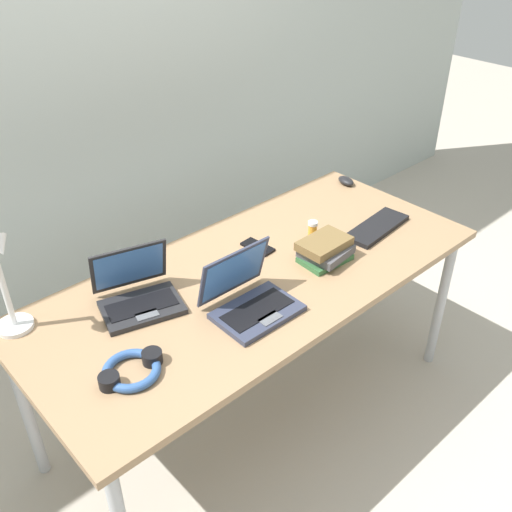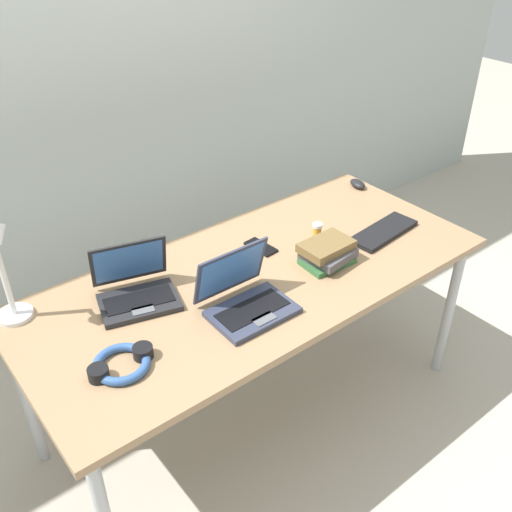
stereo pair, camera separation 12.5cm
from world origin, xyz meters
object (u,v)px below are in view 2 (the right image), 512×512
external_keyboard (383,232)px  cell_phone (261,247)px  laptop_front_left (246,299)px  laptop_center (136,289)px  desk_lamp (5,274)px  computer_mouse (358,184)px  pill_bottle (317,232)px  book_stack (327,252)px  headphones (121,363)px

external_keyboard → cell_phone: (-0.47, 0.23, -0.01)m
laptop_front_left → laptop_center: 0.39m
desk_lamp → computer_mouse: size_ratio=4.17×
computer_mouse → desk_lamp: bearing=-168.1°
computer_mouse → pill_bottle: 0.54m
desk_lamp → book_stack: desk_lamp is taller
laptop_front_left → pill_bottle: laptop_front_left is taller
laptop_center → computer_mouse: 1.26m
cell_phone → computer_mouse: bearing=5.5°
desk_lamp → laptop_front_left: bearing=-33.2°
laptop_center → external_keyboard: laptop_center is taller
desk_lamp → computer_mouse: bearing=-0.4°
headphones → computer_mouse: bearing=15.2°
cell_phone → headphones: headphones is taller
computer_mouse → book_stack: book_stack is taller
cell_phone → book_stack: bearing=-65.3°
laptop_center → desk_lamp: bearing=160.0°
external_keyboard → pill_bottle: 0.29m
laptop_front_left → cell_phone: (0.28, 0.27, -0.04)m
laptop_center → pill_bottle: laptop_center is taller
laptop_center → cell_phone: size_ratio=2.39×
desk_lamp → laptop_center: (0.37, -0.14, -0.16)m
external_keyboard → computer_mouse: computer_mouse is taller
laptop_center → pill_bottle: bearing=-8.0°
laptop_front_left → desk_lamp: bearing=146.8°
laptop_front_left → headphones: size_ratio=1.34×
desk_lamp → book_stack: (1.06, -0.38, -0.15)m
desk_lamp → laptop_front_left: 0.78m
desk_lamp → headphones: desk_lamp is taller
laptop_center → cell_phone: laptop_center is taller
laptop_front_left → computer_mouse: laptop_front_left is taller
laptop_center → book_stack: 0.73m
cell_phone → pill_bottle: bearing=-29.6°
desk_lamp → laptop_front_left: size_ratio=1.39×
external_keyboard → laptop_center: bearing=160.9°
desk_lamp → book_stack: size_ratio=1.93×
computer_mouse → headphones: (-1.46, -0.40, -0.00)m
laptop_center → cell_phone: bearing=-1.2°
pill_bottle → headphones: bearing=-170.3°
laptop_center → cell_phone: 0.55m
desk_lamp → headphones: 0.48m
desk_lamp → book_stack: 1.14m
headphones → book_stack: (0.89, 0.03, 0.03)m
computer_mouse → pill_bottle: (-0.49, -0.23, 0.02)m
headphones → book_stack: 0.89m
external_keyboard → book_stack: bearing=175.1°
laptop_front_left → external_keyboard: laptop_front_left is taller
cell_phone → pill_bottle: 0.24m
computer_mouse → book_stack: (-0.57, -0.37, 0.03)m
computer_mouse → headphones: headphones is taller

